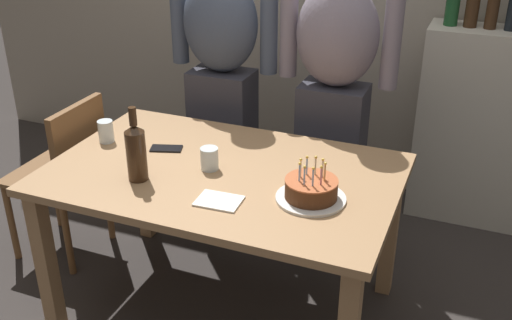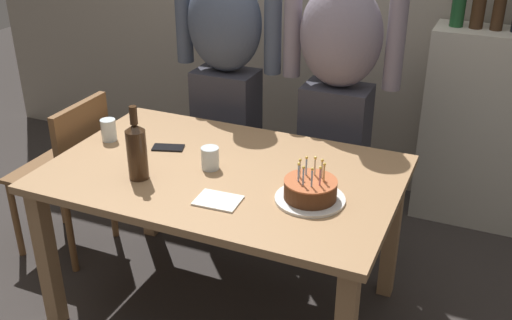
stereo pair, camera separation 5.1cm
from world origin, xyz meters
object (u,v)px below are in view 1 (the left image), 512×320
Objects in this scene: dining_chair at (68,168)px; water_glass_near at (106,131)px; wine_bottle at (136,151)px; person_man_bearded at (222,79)px; napkin_stack at (219,201)px; cell_phone at (166,148)px; birthday_cake at (311,190)px; person_woman_cardigan at (334,94)px; water_glass_far at (209,159)px.

water_glass_near is at bearing 80.16° from dining_chair.
wine_bottle is 0.81m from dining_chair.
water_glass_near is 0.12× the size of dining_chair.
napkin_stack is at bearing 114.19° from person_man_bearded.
dining_chair is (-0.60, -0.62, -0.36)m from person_man_bearded.
dining_chair is at bearing 159.65° from cell_phone.
birthday_cake is at bearing 132.59° from person_man_bearded.
dining_chair is (-1.23, -0.62, -0.36)m from person_woman_cardigan.
dining_chair is (-0.65, 0.32, -0.35)m from wine_bottle.
person_man_bearded and person_woman_cardigan have the same top height.
birthday_cake is at bearing -8.72° from water_glass_near.
person_woman_cardigan is at bearing 58.76° from wine_bottle.
person_man_bearded is at bearing 114.19° from napkin_stack.
wine_bottle is 2.23× the size of cell_phone.
birthday_cake is 1.08m from water_glass_near.
water_glass_near is 0.31m from cell_phone.
person_woman_cardigan is (-0.15, 0.84, 0.09)m from birthday_cake.
water_glass_far is 0.94m from dining_chair.
person_woman_cardigan is (0.92, 0.68, 0.08)m from water_glass_near.
water_glass_near is (-1.06, 0.16, 0.01)m from birthday_cake.
birthday_cake is at bearing -10.51° from water_glass_far.
cell_phone is at bearing 46.66° from person_woman_cardigan.
wine_bottle is 1.11m from person_woman_cardigan.
napkin_stack is 1.02m from person_woman_cardigan.
birthday_cake is 1.15m from person_man_bearded.
cell_phone is 0.66m from person_man_bearded.
dining_chair is (-0.61, 0.02, -0.23)m from cell_phone.
water_glass_far is 0.06× the size of person_man_bearded.
napkin_stack is at bearing 79.65° from person_woman_cardigan.
water_glass_far is 0.06× the size of person_woman_cardigan.
dining_chair is (-1.04, 0.37, -0.23)m from napkin_stack.
person_man_bearded reaches higher than cell_phone.
person_man_bearded reaches higher than dining_chair.
water_glass_far reaches higher than cell_phone.
napkin_stack is (0.43, -0.34, 0.00)m from cell_phone.
water_glass_far is 0.32m from wine_bottle.
water_glass_near is 0.42m from dining_chair.
person_man_bearded is at bearing 136.28° from dining_chair.
water_glass_far is at bearing 81.87° from dining_chair.
person_woman_cardigan reaches higher than dining_chair.
cell_phone is (-0.27, 0.10, -0.05)m from water_glass_far.
birthday_cake is 2.83× the size of water_glass_far.
dining_chair is (-0.31, 0.05, -0.28)m from water_glass_near.
cell_phone is 0.90m from person_woman_cardigan.
napkin_stack is 0.20× the size of dining_chair.
cell_phone is at bearing 97.16° from wine_bottle.
cell_phone is at bearing 5.56° from water_glass_near.
wine_bottle reaches higher than dining_chair.
dining_chair is at bearing 160.56° from napkin_stack.
napkin_stack is at bearing -56.89° from water_glass_far.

